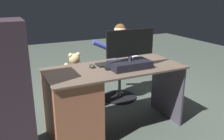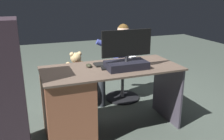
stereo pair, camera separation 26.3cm
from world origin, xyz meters
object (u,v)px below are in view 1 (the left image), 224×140
Objects in this scene: computer_mouse at (92,66)px; teddy_bear at (75,66)px; tv_remote at (107,68)px; cup at (134,60)px; desk at (80,104)px; keyboard at (115,63)px; monitor at (130,58)px; visitor_chair at (120,82)px; person at (114,57)px; office_chair_teddy at (76,91)px.

computer_mouse is 0.58m from teddy_bear.
teddy_bear is (0.15, -0.66, -0.14)m from tv_remote.
computer_mouse is at bearing -26.24° from tv_remote.
cup is 0.83m from teddy_bear.
desk is 0.60m from keyboard.
keyboard is at bearing -69.89° from monitor.
teddy_bear is 0.79m from visitor_chair.
cup is at bearing -161.30° from tv_remote.
computer_mouse is 0.09× the size of person.
tv_remote is (0.15, 0.12, -0.00)m from keyboard.
computer_mouse is at bearing 43.38° from visitor_chair.
keyboard is at bearing -165.56° from desk.
monitor is 6.05× the size of cup.
person reaches higher than computer_mouse.
keyboard is 4.66× the size of cup.
office_chair_teddy is 0.93× the size of visitor_chair.
desk is 0.42m from computer_mouse.
desk is 3.57× the size of keyboard.
computer_mouse reaches higher than office_chair_teddy.
cup reaches higher than tv_remote.
monitor is 5.68× the size of computer_mouse.
keyboard is 0.19m from tv_remote.
desk is 2.75× the size of monitor.
visitor_chair is (-0.86, -0.74, -0.14)m from desk.
office_chair_teddy and visitor_chair have the same top height.
office_chair_teddy is (-0.16, -0.65, -0.12)m from desk.
teddy_bear is (0.02, -0.56, -0.15)m from computer_mouse.
person is at bearing -116.22° from keyboard.
visitor_chair is at bearing -172.74° from office_chair_teddy.
person is at bearing -97.29° from cup.
person is (-0.76, -0.73, 0.26)m from desk.
cup is 0.70m from person.
monitor is at bearing 170.18° from desk.
tv_remote is 0.30× the size of visitor_chair.
visitor_chair is at bearing -114.73° from tv_remote.
office_chair_teddy is at bearing 7.26° from visitor_chair.
tv_remote is 0.13× the size of person.
visitor_chair is (-0.32, -0.83, -0.60)m from monitor.
office_chair_teddy is at bearing 90.00° from teddy_bear.
computer_mouse is 1.06× the size of cup.
monitor is 1.16× the size of office_chair_teddy.
computer_mouse is 0.20× the size of office_chair_teddy.
teddy_bear is at bearing -90.00° from office_chair_teddy.
monitor is at bearing 69.18° from visitor_chair.
keyboard reaches higher than office_chair_teddy.
keyboard is 0.38× the size of person.
computer_mouse is 0.86m from person.
office_chair_teddy is at bearing -49.49° from cup.
desk is at bearing 43.71° from person.
desk reaches higher than office_chair_teddy.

